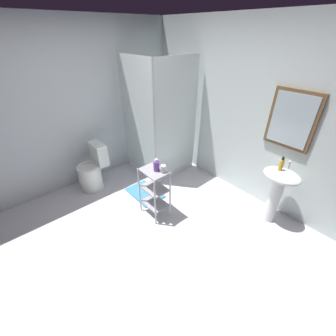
{
  "coord_description": "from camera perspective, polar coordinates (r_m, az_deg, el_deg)",
  "views": [
    {
      "loc": [
        1.64,
        -1.04,
        2.3
      ],
      "look_at": [
        -0.17,
        0.52,
        0.78
      ],
      "focal_mm": 23.4,
      "sensor_mm": 36.0,
      "label": 1
    }
  ],
  "objects": [
    {
      "name": "rinse_cup",
      "position": [
        2.8,
        -1.26,
        -0.24
      ],
      "size": [
        0.07,
        0.07,
        0.1
      ],
      "primitive_type": "cylinder",
      "color": "silver",
      "rests_on": "storage_cart"
    },
    {
      "name": "pedestal_sink",
      "position": [
        3.18,
        26.79,
        -4.28
      ],
      "size": [
        0.46,
        0.37,
        0.81
      ],
      "color": "white",
      "rests_on": "ground_plane"
    },
    {
      "name": "conditioner_bottle_purple",
      "position": [
        2.82,
        -3.04,
        0.65
      ],
      "size": [
        0.08,
        0.08,
        0.17
      ],
      "color": "purple",
      "rests_on": "storage_cart"
    },
    {
      "name": "shower_stall",
      "position": [
        4.06,
        -2.38,
        5.49
      ],
      "size": [
        0.92,
        0.92,
        2.0
      ],
      "color": "white",
      "rests_on": "ground_plane"
    },
    {
      "name": "wall_back",
      "position": [
        3.48,
        19.37,
        13.12
      ],
      "size": [
        4.2,
        0.14,
        2.5
      ],
      "color": "silver",
      "rests_on": "ground_plane"
    },
    {
      "name": "wall_left",
      "position": [
        3.79,
        -23.87,
        13.67
      ],
      "size": [
        0.1,
        4.2,
        2.5
      ],
      "primitive_type": "cube",
      "color": "silver",
      "rests_on": "ground_plane"
    },
    {
      "name": "hand_soap_bottle",
      "position": [
        3.04,
        27.41,
        0.82
      ],
      "size": [
        0.05,
        0.05,
        0.18
      ],
      "color": "gold",
      "rests_on": "pedestal_sink"
    },
    {
      "name": "bath_mat",
      "position": [
        3.67,
        -6.07,
        -6.46
      ],
      "size": [
        0.6,
        0.4,
        0.02
      ],
      "primitive_type": "cube",
      "color": "teal",
      "rests_on": "ground_plane"
    },
    {
      "name": "ground_plane",
      "position": [
        3.02,
        -5.61,
        -17.72
      ],
      "size": [
        4.2,
        4.2,
        0.02
      ],
      "primitive_type": "cube",
      "color": "silver"
    },
    {
      "name": "sink_faucet",
      "position": [
        3.14,
        28.96,
        0.75
      ],
      "size": [
        0.03,
        0.03,
        0.1
      ],
      "primitive_type": "cylinder",
      "color": "silver",
      "rests_on": "pedestal_sink"
    },
    {
      "name": "toilet",
      "position": [
        3.84,
        -19.07,
        -0.7
      ],
      "size": [
        0.37,
        0.49,
        0.76
      ],
      "color": "white",
      "rests_on": "ground_plane"
    },
    {
      "name": "storage_cart",
      "position": [
        3.04,
        -3.56,
        -5.51
      ],
      "size": [
        0.38,
        0.28,
        0.74
      ],
      "color": "silver",
      "rests_on": "ground_plane"
    }
  ]
}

